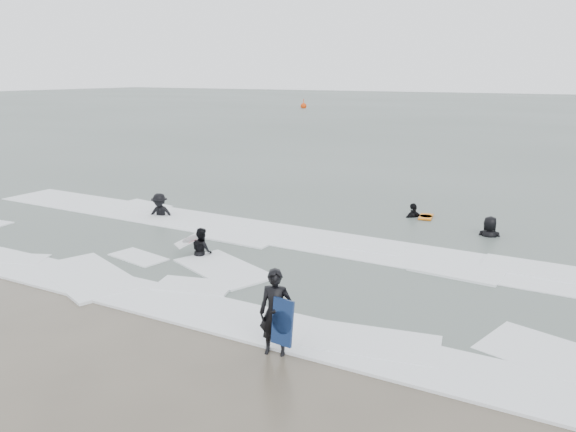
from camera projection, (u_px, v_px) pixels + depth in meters
The scene contains 10 objects.
ground at pixel (194, 298), 14.66m from camera, with size 320.00×320.00×0.00m, color brown.
sea at pixel (541, 113), 82.02m from camera, with size 320.00×320.00×0.00m, color #47544C.
surfer_centre at pixel (276, 353), 11.77m from camera, with size 0.68×0.45×1.87m, color black.
surfer_wading at pixel (202, 257), 17.88m from camera, with size 0.74×0.58×1.53m, color black.
surfer_breaker at pixel (160, 217), 22.80m from camera, with size 1.19×0.69×1.85m, color black.
surfer_right_near at pixel (413, 218), 22.72m from camera, with size 1.04×0.43×1.77m, color black.
surfer_right_far at pixel (489, 238), 20.02m from camera, with size 0.94×0.61×1.93m, color black.
surf_foam at pixel (268, 257), 17.76m from camera, with size 30.03×9.06×0.09m.
bodyboards at pixel (313, 247), 17.28m from camera, with size 6.66×13.32×1.25m.
buoy at pixel (304, 106), 92.17m from camera, with size 1.00×1.00×1.65m.
Camera 1 is at (8.90, -10.66, 5.71)m, focal length 35.00 mm.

